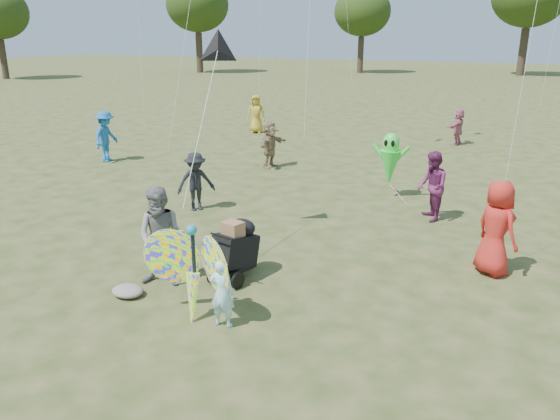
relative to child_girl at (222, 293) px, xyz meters
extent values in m
plane|color=#51592B|center=(0.03, 0.91, -0.54)|extent=(160.00, 160.00, 0.00)
imported|color=#B4F0FF|center=(0.00, 0.00, 0.00)|extent=(0.41, 0.29, 1.08)
imported|color=gray|center=(-1.66, 0.80, 0.34)|extent=(1.00, 0.87, 1.76)
ellipsoid|color=gray|center=(-1.96, 0.17, -0.45)|extent=(0.55, 0.45, 0.18)
imported|color=red|center=(3.50, 3.71, 0.34)|extent=(1.01, 0.99, 1.76)
imported|color=black|center=(-3.47, 4.61, 0.19)|extent=(1.04, 1.05, 1.45)
imported|color=#967D5C|center=(-3.78, 9.44, 0.21)|extent=(0.61, 1.44, 1.51)
imported|color=#6C2455|center=(1.92, 6.27, 0.28)|extent=(0.90, 0.98, 1.63)
imported|color=gold|center=(-7.16, 15.01, 0.28)|extent=(0.93, 0.75, 1.64)
imported|color=#1F67AC|center=(-9.21, 7.89, 0.32)|extent=(0.77, 1.18, 1.72)
imported|color=#C57085|center=(1.23, 15.91, 0.17)|extent=(0.71, 1.38, 1.42)
cube|color=black|center=(-0.65, 1.53, 0.01)|extent=(0.66, 0.95, 0.71)
cube|color=black|center=(-0.65, 1.53, -0.32)|extent=(0.57, 0.77, 0.10)
ellipsoid|color=black|center=(-0.65, 1.78, 0.34)|extent=(0.51, 0.45, 0.33)
cylinder|color=black|center=(-0.89, 1.18, -0.39)|extent=(0.12, 0.30, 0.30)
cylinder|color=black|center=(-0.41, 1.18, -0.39)|extent=(0.12, 0.30, 0.30)
cylinder|color=black|center=(-0.65, 1.98, -0.43)|extent=(0.10, 0.23, 0.22)
cylinder|color=black|center=(-0.65, 1.05, 0.44)|extent=(0.43, 0.14, 0.03)
cube|color=#A87451|center=(-0.65, 1.48, 0.42)|extent=(0.40, 0.36, 0.26)
ellipsoid|color=#EC254F|center=(-0.94, 0.10, 0.38)|extent=(0.98, 0.71, 1.24)
ellipsoid|color=#EC254F|center=(-0.18, 0.10, 0.38)|extent=(0.98, 0.71, 1.24)
cylinder|color=black|center=(-0.56, 0.12, 0.33)|extent=(0.06, 0.06, 1.00)
cone|color=#EC254F|center=(-0.51, -0.05, -0.24)|extent=(0.36, 0.49, 0.93)
sphere|color=teal|center=(-0.56, 0.10, 0.88)|extent=(0.16, 0.16, 0.16)
cone|color=black|center=(-1.90, 3.27, 3.35)|extent=(0.89, 0.62, 0.81)
cylinder|color=silver|center=(-1.58, 2.08, 2.12)|extent=(0.66, 2.38, 2.48)
cone|color=#37EA41|center=(0.57, 7.69, 0.26)|extent=(0.56, 0.56, 0.95)
ellipsoid|color=#37EA41|center=(0.57, 7.69, 0.91)|extent=(0.44, 0.39, 0.57)
ellipsoid|color=black|center=(0.48, 7.51, 0.96)|extent=(0.10, 0.05, 0.17)
ellipsoid|color=black|center=(0.66, 7.51, 0.96)|extent=(0.10, 0.05, 0.17)
cylinder|color=#37EA41|center=(0.27, 7.69, 0.66)|extent=(0.43, 0.10, 0.49)
cylinder|color=#37EA41|center=(0.87, 7.69, 0.66)|extent=(0.43, 0.10, 0.49)
cylinder|color=silver|center=(0.87, 7.49, -0.34)|extent=(0.61, 0.41, 0.41)
cylinder|color=#3A2D21|center=(-29.97, 45.91, 1.56)|extent=(0.70, 0.70, 4.20)
ellipsoid|color=#2B4214|center=(-29.97, 45.91, 6.46)|extent=(6.60, 6.60, 5.61)
cylinder|color=#3A2D21|center=(-13.97, 52.91, 1.35)|extent=(0.63, 0.63, 3.78)
ellipsoid|color=#2B4214|center=(-13.97, 52.91, 5.76)|extent=(5.94, 5.94, 5.05)
cylinder|color=#3A2D21|center=(2.03, 55.91, 1.77)|extent=(0.77, 0.77, 4.62)
cylinder|color=#3A2D21|center=(-41.97, 30.91, 1.25)|extent=(0.59, 0.59, 3.57)
camera|label=1|loc=(3.84, -6.25, 3.68)|focal=35.00mm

